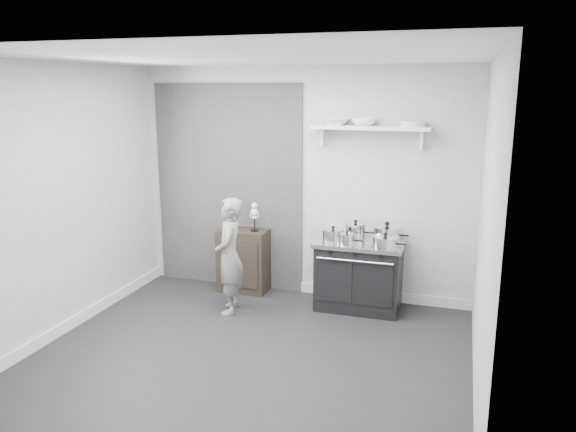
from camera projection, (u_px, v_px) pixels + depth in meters
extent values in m
plane|color=black|center=(249.00, 356.00, 5.24)|extent=(4.00, 4.00, 0.00)
cube|color=#9F9F9D|center=(303.00, 183.00, 6.61)|extent=(4.00, 0.02, 2.70)
cube|color=#9F9F9D|center=(132.00, 281.00, 3.27)|extent=(4.00, 0.02, 2.70)
cube|color=#9F9F9D|center=(57.00, 202.00, 5.53)|extent=(0.02, 3.60, 2.70)
cube|color=#9F9F9D|center=(486.00, 232.00, 4.35)|extent=(0.02, 3.60, 2.70)
cube|color=silver|center=(243.00, 56.00, 4.64)|extent=(4.00, 3.60, 0.02)
cube|color=black|center=(228.00, 187.00, 6.90)|extent=(1.90, 0.02, 2.50)
cube|color=silver|center=(383.00, 296.00, 6.59)|extent=(2.00, 0.03, 0.12)
cube|color=silver|center=(70.00, 324.00, 5.81)|extent=(0.03, 3.60, 0.12)
cube|color=silver|center=(370.00, 128.00, 6.11)|extent=(1.30, 0.26, 0.04)
cube|color=silver|center=(323.00, 137.00, 6.36)|extent=(0.03, 0.12, 0.20)
cube|color=silver|center=(422.00, 140.00, 6.04)|extent=(0.03, 0.12, 0.20)
cube|color=black|center=(359.00, 277.00, 6.31)|extent=(0.92, 0.55, 0.74)
cube|color=silver|center=(360.00, 243.00, 6.23)|extent=(0.98, 0.59, 0.05)
cube|color=black|center=(334.00, 281.00, 6.12)|extent=(0.39, 0.02, 0.48)
cube|color=black|center=(375.00, 285.00, 5.99)|extent=(0.39, 0.02, 0.48)
cylinder|color=silver|center=(354.00, 261.00, 5.97)|extent=(0.83, 0.02, 0.02)
cylinder|color=black|center=(330.00, 252.00, 6.05)|extent=(0.04, 0.03, 0.04)
cylinder|color=black|center=(355.00, 254.00, 5.97)|extent=(0.04, 0.03, 0.04)
cylinder|color=black|center=(381.00, 256.00, 5.88)|extent=(0.04, 0.03, 0.04)
cube|color=black|center=(244.00, 260.00, 6.85)|extent=(0.59, 0.35, 0.77)
imported|color=slate|center=(230.00, 256.00, 6.14)|extent=(0.43, 0.54, 1.29)
cylinder|color=silver|center=(333.00, 236.00, 6.19)|extent=(0.23, 0.23, 0.13)
cylinder|color=silver|center=(333.00, 230.00, 6.18)|extent=(0.24, 0.24, 0.01)
sphere|color=black|center=(333.00, 227.00, 6.17)|extent=(0.04, 0.04, 0.04)
cylinder|color=black|center=(347.00, 237.00, 6.15)|extent=(0.10, 0.02, 0.02)
cylinder|color=silver|center=(355.00, 232.00, 6.31)|extent=(0.23, 0.23, 0.17)
cylinder|color=silver|center=(356.00, 224.00, 6.29)|extent=(0.23, 0.23, 0.01)
sphere|color=black|center=(356.00, 221.00, 6.28)|extent=(0.04, 0.04, 0.04)
cylinder|color=black|center=(369.00, 233.00, 6.26)|extent=(0.10, 0.02, 0.02)
cylinder|color=silver|center=(387.00, 234.00, 6.22)|extent=(0.30, 0.30, 0.15)
cylinder|color=silver|center=(387.00, 227.00, 6.21)|extent=(0.31, 0.31, 0.01)
sphere|color=black|center=(387.00, 224.00, 6.20)|extent=(0.05, 0.05, 0.05)
cylinder|color=black|center=(404.00, 236.00, 6.17)|extent=(0.10, 0.02, 0.02)
cylinder|color=silver|center=(385.00, 243.00, 5.96)|extent=(0.26, 0.26, 0.11)
cylinder|color=silver|center=(385.00, 237.00, 5.94)|extent=(0.27, 0.27, 0.01)
sphere|color=black|center=(385.00, 234.00, 5.94)|extent=(0.05, 0.05, 0.05)
cylinder|color=black|center=(401.00, 244.00, 5.91)|extent=(0.10, 0.02, 0.02)
cylinder|color=silver|center=(347.00, 240.00, 6.07)|extent=(0.16, 0.16, 0.11)
cylinder|color=silver|center=(347.00, 234.00, 6.05)|extent=(0.17, 0.17, 0.01)
sphere|color=black|center=(347.00, 232.00, 6.05)|extent=(0.03, 0.03, 0.03)
cylinder|color=black|center=(358.00, 241.00, 6.03)|extent=(0.10, 0.02, 0.02)
imported|color=white|center=(335.00, 122.00, 6.21)|extent=(0.30, 0.30, 0.07)
imported|color=white|center=(364.00, 122.00, 6.11)|extent=(0.27, 0.27, 0.09)
cylinder|color=silver|center=(413.00, 124.00, 5.96)|extent=(0.27, 0.27, 0.06)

